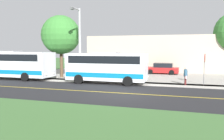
% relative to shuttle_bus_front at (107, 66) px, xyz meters
% --- Properties ---
extents(ground_plane, '(120.00, 120.00, 0.00)m').
position_rel_shuttle_bus_front_xyz_m(ground_plane, '(4.49, 2.72, -1.65)').
color(ground_plane, '#3D6633').
extents(road_surface, '(8.00, 100.00, 0.01)m').
position_rel_shuttle_bus_front_xyz_m(road_surface, '(4.49, 2.72, -1.64)').
color(road_surface, black).
rests_on(road_surface, ground).
extents(sidewalk, '(2.40, 100.00, 0.01)m').
position_rel_shuttle_bus_front_xyz_m(sidewalk, '(-0.71, 2.72, -1.65)').
color(sidewalk, '#B2ADA3').
rests_on(sidewalk, ground).
extents(parking_lot_surface, '(14.00, 36.00, 0.01)m').
position_rel_shuttle_bus_front_xyz_m(parking_lot_surface, '(-7.91, 5.72, -1.65)').
color(parking_lot_surface, '#9E9991').
rests_on(parking_lot_surface, ground).
extents(road_centre_line, '(0.16, 100.00, 0.00)m').
position_rel_shuttle_bus_front_xyz_m(road_centre_line, '(4.49, 2.72, -1.64)').
color(road_centre_line, gold).
rests_on(road_centre_line, ground).
extents(shuttle_bus_front, '(2.63, 7.83, 3.00)m').
position_rel_shuttle_bus_front_xyz_m(shuttle_bus_front, '(0.00, 0.00, 0.00)').
color(shuttle_bus_front, white).
rests_on(shuttle_bus_front, ground).
extents(transit_bus_rear, '(2.80, 11.15, 3.09)m').
position_rel_shuttle_bus_front_xyz_m(transit_bus_rear, '(-0.08, -11.84, 0.05)').
color(transit_bus_rear, white).
rests_on(transit_bus_rear, ground).
extents(pedestrian_with_bags, '(0.72, 0.34, 1.66)m').
position_rel_shuttle_bus_front_xyz_m(pedestrian_with_bags, '(-1.13, 7.32, -0.76)').
color(pedestrian_with_bags, '#4C1919').
rests_on(pedestrian_with_bags, ground).
extents(stop_sign, '(0.76, 0.07, 2.88)m').
position_rel_shuttle_bus_front_xyz_m(stop_sign, '(-1.61, 8.96, 0.31)').
color(stop_sign, slate).
rests_on(stop_sign, ground).
extents(street_light_pole, '(1.97, 0.24, 7.36)m').
position_rel_shuttle_bus_front_xyz_m(street_light_pole, '(-0.38, -3.02, 2.44)').
color(street_light_pole, '#9E9EA3').
rests_on(street_light_pole, ground).
extents(parked_car_near, '(2.15, 4.47, 1.45)m').
position_rel_shuttle_bus_front_xyz_m(parked_car_near, '(-10.19, 4.47, -0.96)').
color(parked_car_near, '#A51E1E').
rests_on(parked_car_near, ground).
extents(tree_curbside, '(4.47, 4.47, 7.18)m').
position_rel_shuttle_bus_front_xyz_m(tree_curbside, '(-2.91, -6.50, 3.28)').
color(tree_curbside, brown).
rests_on(tree_curbside, ground).
extents(commercial_building, '(10.00, 22.85, 5.26)m').
position_rel_shuttle_bus_front_xyz_m(commercial_building, '(-16.91, 4.34, 0.98)').
color(commercial_building, '#B7A893').
rests_on(commercial_building, ground).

